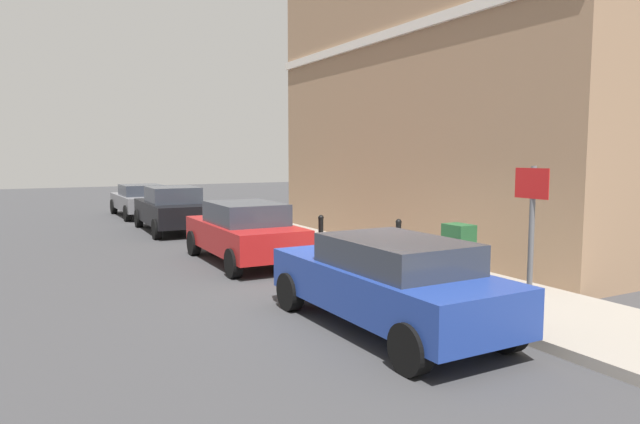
{
  "coord_description": "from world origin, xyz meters",
  "views": [
    {
      "loc": [
        -5.51,
        -8.41,
        2.62
      ],
      "look_at": [
        1.07,
        3.73,
        1.2
      ],
      "focal_mm": 31.71,
      "sensor_mm": 36.0,
      "label": 1
    }
  ],
  "objects_px": {
    "car_red": "(244,231)",
    "bollard_near_cabinet": "(398,241)",
    "car_black": "(172,209)",
    "utility_cabinet": "(458,256)",
    "car_grey": "(141,200)",
    "bollard_far_kerb": "(321,235)",
    "street_sign": "(531,220)",
    "car_blue": "(388,281)"
  },
  "relations": [
    {
      "from": "car_red",
      "to": "bollard_near_cabinet",
      "type": "height_order",
      "value": "car_red"
    },
    {
      "from": "car_grey",
      "to": "bollard_near_cabinet",
      "type": "xyz_separation_m",
      "value": [
        2.81,
        -14.29,
        -0.0
      ]
    },
    {
      "from": "utility_cabinet",
      "to": "bollard_near_cabinet",
      "type": "height_order",
      "value": "utility_cabinet"
    },
    {
      "from": "car_red",
      "to": "street_sign",
      "type": "distance_m",
      "value": 7.31
    },
    {
      "from": "bollard_far_kerb",
      "to": "street_sign",
      "type": "distance_m",
      "value": 6.04
    },
    {
      "from": "bollard_far_kerb",
      "to": "street_sign",
      "type": "height_order",
      "value": "street_sign"
    },
    {
      "from": "car_black",
      "to": "car_grey",
      "type": "distance_m",
      "value": 5.31
    },
    {
      "from": "car_red",
      "to": "bollard_far_kerb",
      "type": "relative_size",
      "value": 4.04
    },
    {
      "from": "car_blue",
      "to": "car_black",
      "type": "bearing_deg",
      "value": -0.03
    },
    {
      "from": "car_blue",
      "to": "bollard_near_cabinet",
      "type": "xyz_separation_m",
      "value": [
        2.64,
        3.33,
        -0.04
      ]
    },
    {
      "from": "bollard_near_cabinet",
      "to": "utility_cabinet",
      "type": "bearing_deg",
      "value": -92.81
    },
    {
      "from": "utility_cabinet",
      "to": "street_sign",
      "type": "xyz_separation_m",
      "value": [
        -0.79,
        -2.38,
        0.98
      ]
    },
    {
      "from": "car_blue",
      "to": "bollard_near_cabinet",
      "type": "height_order",
      "value": "car_blue"
    },
    {
      "from": "car_grey",
      "to": "street_sign",
      "type": "distance_m",
      "value": 18.83
    },
    {
      "from": "car_blue",
      "to": "car_black",
      "type": "distance_m",
      "value": 12.32
    },
    {
      "from": "street_sign",
      "to": "car_red",
      "type": "bearing_deg",
      "value": 103.94
    },
    {
      "from": "car_black",
      "to": "bollard_near_cabinet",
      "type": "distance_m",
      "value": 9.41
    },
    {
      "from": "bollard_near_cabinet",
      "to": "car_black",
      "type": "bearing_deg",
      "value": 107.39
    },
    {
      "from": "car_red",
      "to": "car_black",
      "type": "relative_size",
      "value": 0.95
    },
    {
      "from": "bollard_near_cabinet",
      "to": "street_sign",
      "type": "height_order",
      "value": "street_sign"
    },
    {
      "from": "car_blue",
      "to": "street_sign",
      "type": "relative_size",
      "value": 1.89
    },
    {
      "from": "street_sign",
      "to": "car_blue",
      "type": "bearing_deg",
      "value": 148.27
    },
    {
      "from": "street_sign",
      "to": "car_black",
      "type": "bearing_deg",
      "value": 98.16
    },
    {
      "from": "utility_cabinet",
      "to": "car_black",
      "type": "bearing_deg",
      "value": 103.83
    },
    {
      "from": "car_black",
      "to": "utility_cabinet",
      "type": "height_order",
      "value": "car_black"
    },
    {
      "from": "car_blue",
      "to": "utility_cabinet",
      "type": "relative_size",
      "value": 3.77
    },
    {
      "from": "car_red",
      "to": "car_grey",
      "type": "relative_size",
      "value": 0.96
    },
    {
      "from": "utility_cabinet",
      "to": "bollard_far_kerb",
      "type": "height_order",
      "value": "utility_cabinet"
    },
    {
      "from": "car_red",
      "to": "utility_cabinet",
      "type": "distance_m",
      "value": 5.31
    },
    {
      "from": "car_blue",
      "to": "car_red",
      "type": "xyz_separation_m",
      "value": [
        0.0,
        5.96,
        0.02
      ]
    },
    {
      "from": "car_grey",
      "to": "bollard_far_kerb",
      "type": "distance_m",
      "value": 12.86
    },
    {
      "from": "car_red",
      "to": "bollard_near_cabinet",
      "type": "bearing_deg",
      "value": -134.29
    },
    {
      "from": "car_red",
      "to": "car_black",
      "type": "height_order",
      "value": "car_black"
    },
    {
      "from": "car_black",
      "to": "bollard_far_kerb",
      "type": "distance_m",
      "value": 7.63
    },
    {
      "from": "car_red",
      "to": "utility_cabinet",
      "type": "bearing_deg",
      "value": -150.88
    },
    {
      "from": "utility_cabinet",
      "to": "bollard_far_kerb",
      "type": "xyz_separation_m",
      "value": [
        -1.02,
        3.59,
        0.02
      ]
    },
    {
      "from": "car_black",
      "to": "utility_cabinet",
      "type": "xyz_separation_m",
      "value": [
        2.71,
        -11.02,
        -0.1
      ]
    },
    {
      "from": "bollard_far_kerb",
      "to": "street_sign",
      "type": "bearing_deg",
      "value": -87.79
    },
    {
      "from": "utility_cabinet",
      "to": "car_red",
      "type": "bearing_deg",
      "value": 118.56
    },
    {
      "from": "car_black",
      "to": "car_grey",
      "type": "xyz_separation_m",
      "value": [
        0.0,
        5.31,
        -0.07
      ]
    },
    {
      "from": "car_red",
      "to": "car_grey",
      "type": "distance_m",
      "value": 11.67
    },
    {
      "from": "car_grey",
      "to": "utility_cabinet",
      "type": "bearing_deg",
      "value": -170.89
    }
  ]
}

